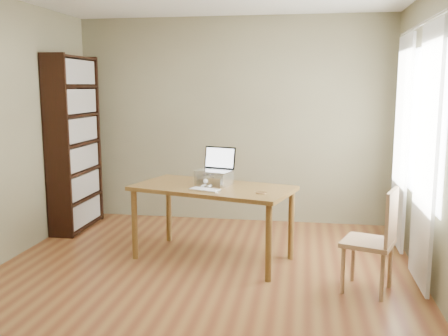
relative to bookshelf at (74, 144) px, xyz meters
The scene contains 10 objects.
room 2.43m from the bookshelf, 39.52° to the right, with size 4.04×4.54×2.64m.
bookshelf is the anchor object (origin of this frame).
curtains 3.83m from the bookshelf, 11.30° to the right, with size 0.03×1.90×2.25m.
desk 2.08m from the bookshelf, 24.45° to the right, with size 1.71×1.18×0.75m.
laptop_stand 2.02m from the bookshelf, 22.38° to the right, with size 0.32×0.25×0.13m.
laptop 1.99m from the bookshelf, 20.78° to the right, with size 0.39×0.37×0.24m.
keyboard 2.13m from the bookshelf, 30.29° to the right, with size 0.33×0.22×0.02m.
coaster 2.62m from the bookshelf, 24.71° to the right, with size 0.10×0.10×0.01m, color brown.
cat 1.99m from the bookshelf, 21.80° to the right, with size 0.25×0.48×0.16m.
chair 3.71m from the bookshelf, 22.98° to the right, with size 0.51×0.51×0.90m.
Camera 1 is at (0.92, -4.08, 1.73)m, focal length 40.00 mm.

